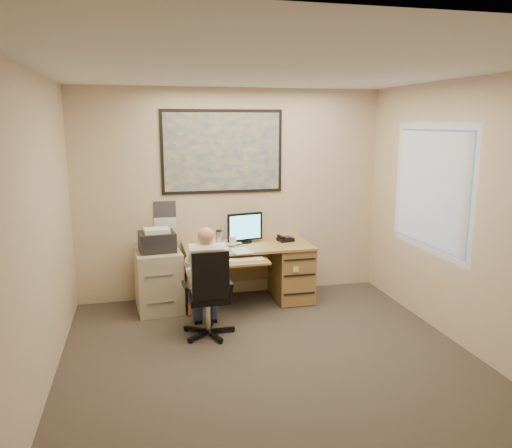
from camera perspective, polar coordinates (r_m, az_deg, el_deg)
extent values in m
cube|color=#3C362E|center=(4.82, 2.43, -16.53)|extent=(4.00, 4.50, 0.00)
cube|color=white|center=(4.28, 2.75, 17.32)|extent=(4.00, 4.50, 0.00)
cube|color=beige|center=(6.51, -2.79, 3.43)|extent=(4.00, 0.00, 2.70)
cube|color=beige|center=(2.36, 17.82, -11.94)|extent=(4.00, 0.00, 2.70)
cube|color=beige|center=(4.28, -24.17, -1.89)|extent=(0.00, 4.50, 2.70)
cube|color=beige|center=(5.25, 24.09, 0.45)|extent=(0.00, 4.50, 2.70)
cube|color=#A48746|center=(6.30, -0.94, -2.55)|extent=(1.60, 0.75, 0.03)
cube|color=#A27B42|center=(6.54, 4.03, -5.45)|extent=(0.45, 0.70, 0.70)
cube|color=#A27B42|center=(6.29, -7.93, -6.24)|extent=(0.04, 0.70, 0.70)
cube|color=#A27B42|center=(6.70, -1.56, -4.21)|extent=(1.55, 0.03, 0.55)
cylinder|color=black|center=(6.43, -1.31, -2.02)|extent=(0.19, 0.19, 0.02)
cube|color=black|center=(6.37, -1.28, -0.32)|extent=(0.47, 0.13, 0.36)
cube|color=#5DD5FF|center=(6.34, -1.23, -0.36)|extent=(0.41, 0.09, 0.30)
cube|color=#A48746|center=(5.87, -1.19, -4.37)|extent=(0.55, 0.30, 0.02)
cube|color=beige|center=(5.86, -1.19, -4.15)|extent=(0.43, 0.14, 0.02)
cube|color=black|center=(6.51, 3.39, -1.76)|extent=(0.22, 0.20, 0.05)
cylinder|color=silver|center=(6.24, -4.23, -1.67)|extent=(0.08, 0.08, 0.19)
cylinder|color=white|center=(6.28, -2.68, -1.94)|extent=(0.09, 0.09, 0.11)
cube|color=white|center=(6.21, -5.00, -2.51)|extent=(0.60, 0.56, 0.03)
cube|color=#1E4C93|center=(6.42, -3.85, 8.23)|extent=(1.56, 0.03, 1.06)
cube|color=white|center=(6.45, -10.35, 0.74)|extent=(0.28, 0.01, 0.42)
cube|color=#B0A88E|center=(6.26, -11.07, -6.32)|extent=(0.58, 0.68, 0.74)
cube|color=black|center=(6.13, -11.24, -1.99)|extent=(0.46, 0.41, 0.23)
cube|color=white|center=(6.08, -11.29, -0.73)|extent=(0.32, 0.26, 0.05)
cylinder|color=silver|center=(5.50, -5.51, -10.27)|extent=(0.05, 0.05, 0.37)
cube|color=black|center=(5.43, -5.55, -8.30)|extent=(0.44, 0.44, 0.06)
cube|color=black|center=(5.14, -5.40, -5.93)|extent=(0.39, 0.07, 0.50)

